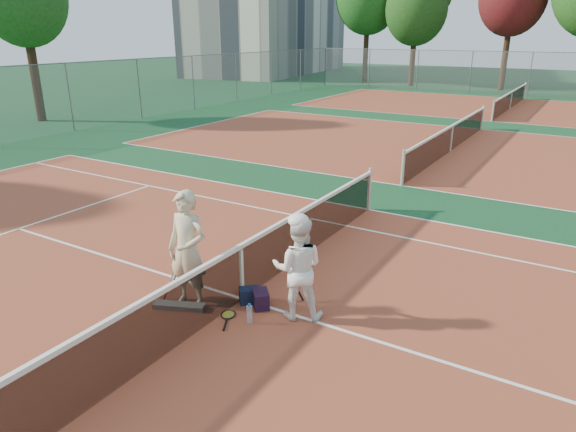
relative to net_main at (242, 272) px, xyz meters
The scene contains 20 objects.
ground 0.51m from the net_main, ahead, with size 130.00×130.00×0.00m, color #103D20.
court_main 0.51m from the net_main, ahead, with size 23.77×10.97×0.01m, color brown.
court_far_a 13.51m from the net_main, 90.00° to the left, with size 23.77×10.97×0.01m, color brown.
court_far_b 27.00m from the net_main, 90.00° to the left, with size 23.77×10.97×0.01m, color brown.
net_main is the anchor object (origin of this frame).
net_far_a 13.50m from the net_main, 90.00° to the left, with size 0.10×10.98×1.02m, color black, non-canonical shape.
net_far_b 27.00m from the net_main, 90.00° to the left, with size 0.10×10.98×1.02m, color black, non-canonical shape.
fence_back 34.01m from the net_main, 90.00° to the left, with size 32.00×0.06×3.00m, color slate, non-canonical shape.
fence_left 17.39m from the net_main, 157.13° to the left, with size 54.50×0.06×3.00m, color slate, non-canonical shape.
apartment_block 52.62m from the net_main, 122.47° to the left, with size 10.00×22.00×15.00m, color beige.
player_a 0.98m from the net_main, 136.92° to the right, with size 0.72×0.47×1.98m, color beige.
player_b 1.13m from the net_main, ahead, with size 0.82×0.64×1.68m, color white.
racket_red 1.17m from the net_main, 150.51° to the right, with size 0.29×0.27×0.55m, color maroon, non-canonical shape.
racket_black_held 0.88m from the net_main, 26.08° to the left, with size 0.28×0.27×0.56m, color black, non-canonical shape.
racket_spare 0.75m from the net_main, 78.11° to the right, with size 0.60×0.27×0.04m, color black, non-canonical shape.
sports_bag_navy 0.41m from the net_main, ahead, with size 0.33×0.23×0.26m, color black.
sports_bag_purple 0.55m from the net_main, ahead, with size 0.36×0.24×0.29m, color black.
net_cover_canvas 1.16m from the net_main, 131.47° to the right, with size 0.86×0.20×0.09m, color slate.
water_bottle 0.86m from the net_main, 45.71° to the right, with size 0.09×0.09×0.30m, color silver.
tree_back_1 38.79m from the net_main, 104.35° to the left, with size 4.97×4.97×8.87m.
Camera 1 is at (4.69, -6.24, 4.31)m, focal length 32.00 mm.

